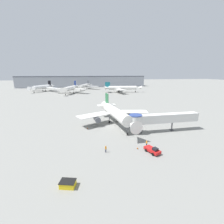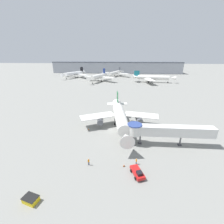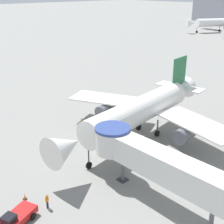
% 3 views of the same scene
% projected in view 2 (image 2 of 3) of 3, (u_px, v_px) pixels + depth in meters
% --- Properties ---
extents(ground_plane, '(800.00, 800.00, 0.00)m').
position_uv_depth(ground_plane, '(113.00, 130.00, 51.71)').
color(ground_plane, gray).
extents(main_airplane, '(28.64, 31.41, 10.38)m').
position_uv_depth(main_airplane, '(120.00, 116.00, 52.18)').
color(main_airplane, white).
rests_on(main_airplane, ground_plane).
extents(jet_bridge, '(24.00, 4.09, 6.22)m').
position_uv_depth(jet_bridge, '(165.00, 130.00, 42.03)').
color(jet_bridge, silver).
rests_on(jet_bridge, ground_plane).
extents(pushback_tug_red, '(3.22, 4.54, 1.61)m').
position_uv_depth(pushback_tug_red, '(138.00, 172.00, 32.27)').
color(pushback_tug_red, red).
rests_on(pushback_tug_red, ground_plane).
extents(service_container_yellow, '(3.05, 2.44, 1.09)m').
position_uv_depth(service_container_yellow, '(31.00, 199.00, 26.47)').
color(service_container_yellow, yellow).
rests_on(service_container_yellow, ground_plane).
extents(traffic_cone_port_wing, '(0.44, 0.44, 0.72)m').
position_uv_depth(traffic_cone_port_wing, '(89.00, 129.00, 51.75)').
color(traffic_cone_port_wing, black).
rests_on(traffic_cone_port_wing, ground_plane).
extents(traffic_cone_near_nose, '(0.42, 0.42, 0.69)m').
position_uv_depth(traffic_cone_near_nose, '(124.00, 165.00, 34.93)').
color(traffic_cone_near_nose, black).
rests_on(traffic_cone_near_nose, ground_plane).
extents(ground_crew_marshaller, '(0.37, 0.24, 1.82)m').
position_uv_depth(ground_crew_marshaller, '(89.00, 161.00, 35.12)').
color(ground_crew_marshaller, '#1E2338').
rests_on(ground_crew_marshaller, ground_plane).
extents(ground_crew_wing_walker, '(0.30, 0.37, 1.67)m').
position_uv_depth(ground_crew_wing_walker, '(136.00, 161.00, 35.42)').
color(ground_crew_wing_walker, '#1E2338').
rests_on(ground_crew_wing_walker, ground_plane).
extents(background_jet_teal_tail, '(37.97, 35.76, 10.37)m').
position_uv_depth(background_jet_teal_tail, '(152.00, 77.00, 138.14)').
color(background_jet_teal_tail, white).
rests_on(background_jet_teal_tail, ground_plane).
extents(background_jet_blue_tail, '(31.36, 33.04, 11.42)m').
position_uv_depth(background_jet_blue_tail, '(99.00, 76.00, 141.56)').
color(background_jet_blue_tail, white).
rests_on(background_jet_blue_tail, ground_plane).
extents(background_jet_black_tail, '(32.92, 30.88, 10.91)m').
position_uv_depth(background_jet_black_tail, '(75.00, 73.00, 164.61)').
color(background_jet_black_tail, white).
rests_on(background_jet_black_tail, ground_plane).
extents(background_jet_gray_tail, '(32.87, 34.97, 9.94)m').
position_uv_depth(background_jet_gray_tail, '(115.00, 73.00, 174.76)').
color(background_jet_gray_tail, white).
rests_on(background_jet_gray_tail, ground_plane).
extents(terminal_building, '(174.76, 27.64, 15.10)m').
position_uv_depth(terminal_building, '(117.00, 67.00, 212.31)').
color(terminal_building, '#999EA8').
rests_on(terminal_building, ground_plane).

